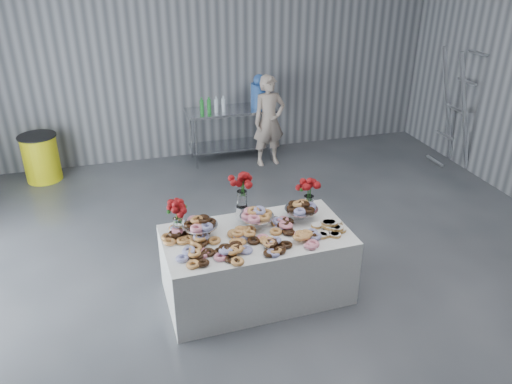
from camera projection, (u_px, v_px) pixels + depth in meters
ground at (294, 311)px, 5.17m from camera, size 9.00×9.00×0.00m
room_walls at (269, 52)px, 3.97m from camera, size 8.04×9.04×4.02m
display_table at (257, 264)px, 5.26m from camera, size 1.93×1.06×0.75m
prep_table at (231, 125)px, 8.49m from camera, size 1.50×0.60×0.90m
donut_mounds at (258, 233)px, 5.03m from camera, size 1.83×0.86×0.09m
cake_stand_left at (200, 224)px, 5.00m from camera, size 0.36×0.36×0.17m
cake_stand_mid at (257, 215)px, 5.17m from camera, size 0.36×0.36×0.17m
cake_stand_right at (301, 207)px, 5.30m from camera, size 0.36×0.36×0.17m
danish_pile at (330, 225)px, 5.14m from camera, size 0.48×0.48×0.11m
bouquet_left at (177, 208)px, 4.96m from camera, size 0.26×0.26×0.42m
bouquet_right at (309, 186)px, 5.40m from camera, size 0.26×0.26×0.42m
bouquet_center at (242, 187)px, 5.20m from camera, size 0.26×0.26×0.57m
water_jug at (259, 92)px, 8.37m from camera, size 0.28×0.28×0.55m
drink_bottles at (213, 105)px, 8.13m from camera, size 0.54×0.08×0.27m
person at (269, 121)px, 8.25m from camera, size 0.59×0.42×1.52m
trash_barrel at (41, 158)px, 7.84m from camera, size 0.58×0.58×0.75m
stepladder at (456, 109)px, 8.04m from camera, size 0.74×0.50×1.99m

